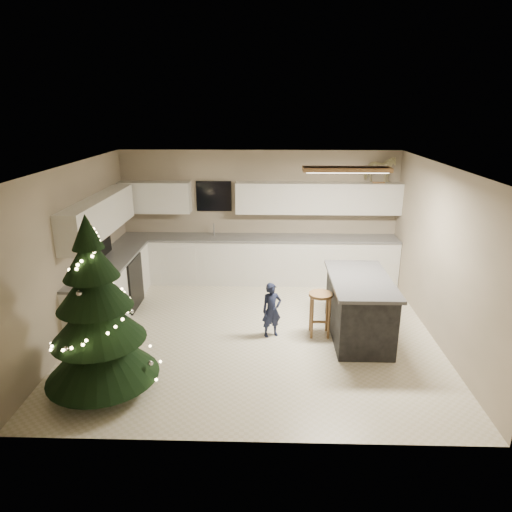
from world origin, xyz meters
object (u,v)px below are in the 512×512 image
bar_stool (320,304)px  christmas_tree (98,323)px  toddler (272,310)px  island (359,307)px  rocking_horse (380,169)px

bar_stool → christmas_tree: christmas_tree is taller
toddler → island: bearing=-20.3°
island → bar_stool: size_ratio=2.45×
island → toddler: size_ratio=1.96×
christmas_tree → rocking_horse: rocking_horse is taller
rocking_horse → bar_stool: bearing=163.8°
toddler → bar_stool: bearing=-17.8°
island → christmas_tree: bearing=-156.0°
bar_stool → rocking_horse: bearing=61.3°
bar_stool → christmas_tree: bearing=-151.6°
island → toddler: island is taller
island → bar_stool: 0.59m
island → christmas_tree: (-3.44, -1.53, 0.45)m
bar_stool → rocking_horse: size_ratio=1.13×
rocking_horse → christmas_tree: bearing=145.9°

